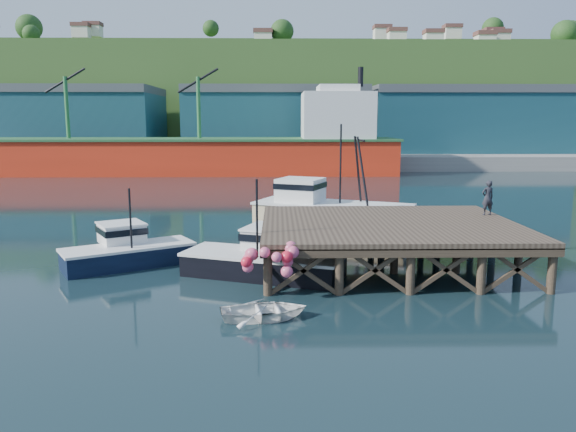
{
  "coord_description": "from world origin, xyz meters",
  "views": [
    {
      "loc": [
        0.19,
        -26.28,
        6.86
      ],
      "look_at": [
        0.73,
        2.0,
        2.07
      ],
      "focal_mm": 35.0,
      "sensor_mm": 36.0,
      "label": 1
    }
  ],
  "objects_px": {
    "boat_black": "(266,257)",
    "boat_navy": "(127,249)",
    "dockworker": "(488,198)",
    "trawler": "(329,208)",
    "dinghy": "(264,310)"
  },
  "relations": [
    {
      "from": "trawler",
      "to": "dockworker",
      "type": "height_order",
      "value": "trawler"
    },
    {
      "from": "trawler",
      "to": "dinghy",
      "type": "height_order",
      "value": "trawler"
    },
    {
      "from": "boat_black",
      "to": "boat_navy",
      "type": "bearing_deg",
      "value": -175.16
    },
    {
      "from": "boat_navy",
      "to": "dockworker",
      "type": "xyz_separation_m",
      "value": [
        17.97,
        1.59,
        2.25
      ]
    },
    {
      "from": "trawler",
      "to": "dinghy",
      "type": "bearing_deg",
      "value": -79.15
    },
    {
      "from": "trawler",
      "to": "boat_black",
      "type": "bearing_deg",
      "value": -86.03
    },
    {
      "from": "dinghy",
      "to": "dockworker",
      "type": "distance_m",
      "value": 14.76
    },
    {
      "from": "boat_black",
      "to": "dinghy",
      "type": "height_order",
      "value": "boat_black"
    },
    {
      "from": "dinghy",
      "to": "trawler",
      "type": "bearing_deg",
      "value": -22.52
    },
    {
      "from": "dockworker",
      "to": "trawler",
      "type": "bearing_deg",
      "value": -55.18
    },
    {
      "from": "boat_black",
      "to": "trawler",
      "type": "xyz_separation_m",
      "value": [
        3.83,
        10.6,
        0.56
      ]
    },
    {
      "from": "boat_black",
      "to": "dockworker",
      "type": "height_order",
      "value": "boat_black"
    },
    {
      "from": "boat_black",
      "to": "dockworker",
      "type": "distance_m",
      "value": 11.95
    },
    {
      "from": "boat_black",
      "to": "dockworker",
      "type": "xyz_separation_m",
      "value": [
        11.23,
        3.43,
        2.2
      ]
    },
    {
      "from": "dinghy",
      "to": "dockworker",
      "type": "bearing_deg",
      "value": -59.96
    }
  ]
}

